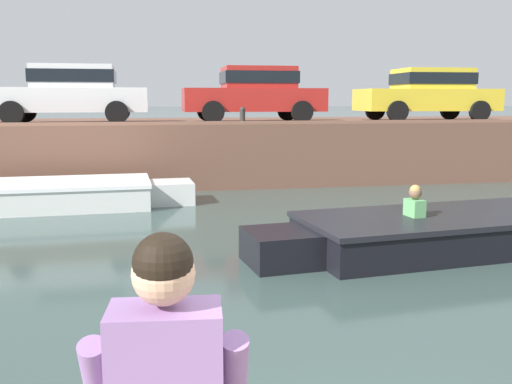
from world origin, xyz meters
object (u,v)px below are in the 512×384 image
car_left_inner_white (71,91)px  car_centre_red (255,92)px  boat_moored_west_white (44,195)px  mooring_bollard_mid (242,115)px  car_right_inner_yellow (428,92)px  motorboat_passing (440,232)px

car_left_inner_white → car_centre_red: size_ratio=1.05×
boat_moored_west_white → mooring_bollard_mid: 5.31m
car_right_inner_yellow → mooring_bollard_mid: bearing=-166.0°
boat_moored_west_white → car_right_inner_yellow: bearing=17.7°
car_centre_red → mooring_bollard_mid: bearing=-112.1°
boat_moored_west_white → car_centre_red: (5.26, 3.37, 2.25)m
boat_moored_west_white → car_left_inner_white: 4.07m
motorboat_passing → mooring_bollard_mid: 7.21m
boat_moored_west_white → car_right_inner_yellow: size_ratio=1.48×
car_left_inner_white → car_centre_red: same height
car_centre_red → car_right_inner_yellow: 5.30m
motorboat_passing → car_centre_red: 8.61m
car_centre_red → car_right_inner_yellow: size_ratio=0.97×
motorboat_passing → car_centre_red: car_centre_red is taller
boat_moored_west_white → motorboat_passing: motorboat_passing is taller
boat_moored_west_white → car_centre_red: size_ratio=1.53×
boat_moored_west_white → car_centre_red: car_centre_red is taller
motorboat_passing → mooring_bollard_mid: size_ratio=13.35×
boat_moored_west_white → car_right_inner_yellow: car_right_inner_yellow is taller
car_centre_red → car_right_inner_yellow: bearing=-0.0°
car_right_inner_yellow → mooring_bollard_mid: 6.11m
boat_moored_west_white → mooring_bollard_mid: bearing=22.2°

